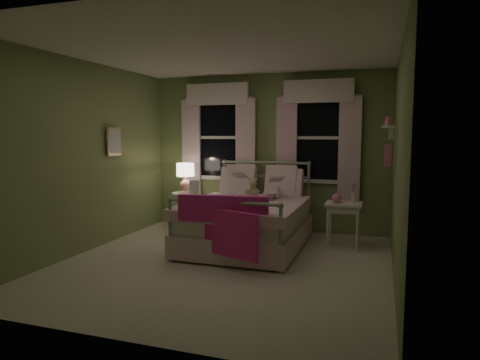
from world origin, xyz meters
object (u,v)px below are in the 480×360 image
(child_right, at_px, (274,180))
(nightstand_left, at_px, (186,206))
(bed, at_px, (248,220))
(child_left, at_px, (239,180))
(table_lamp, at_px, (185,174))
(nightstand_right, at_px, (344,210))
(teddy_bear, at_px, (253,190))

(child_right, relative_size, nightstand_left, 1.11)
(bed, height_order, child_left, child_left)
(table_lamp, bearing_deg, child_left, -9.67)
(child_left, height_order, nightstand_right, child_left)
(bed, xyz_separation_m, child_right, (0.28, 0.42, 0.54))
(table_lamp, distance_m, nightstand_right, 2.60)
(teddy_bear, height_order, nightstand_right, teddy_bear)
(child_right, distance_m, table_lamp, 1.54)
(child_left, bearing_deg, nightstand_left, -3.84)
(bed, distance_m, table_lamp, 1.50)
(child_left, xyz_separation_m, table_lamp, (-0.98, 0.17, 0.04))
(nightstand_right, bearing_deg, child_right, 176.61)
(teddy_bear, bearing_deg, bed, -90.00)
(child_right, height_order, nightstand_left, child_right)
(child_left, distance_m, nightstand_left, 1.11)
(bed, xyz_separation_m, child_left, (-0.28, 0.42, 0.53))
(teddy_bear, xyz_separation_m, nightstand_right, (1.31, 0.10, -0.24))
(bed, bearing_deg, child_left, 123.60)
(child_right, height_order, nightstand_right, child_right)
(bed, relative_size, table_lamp, 4.41)
(child_left, relative_size, teddy_bear, 2.33)
(nightstand_left, height_order, table_lamp, table_lamp)
(bed, height_order, nightstand_right, bed)
(bed, distance_m, child_left, 0.73)
(teddy_bear, bearing_deg, nightstand_left, 165.50)
(teddy_bear, relative_size, nightstand_right, 0.46)
(bed, relative_size, teddy_bear, 6.91)
(nightstand_left, relative_size, nightstand_right, 1.02)
(child_left, distance_m, teddy_bear, 0.34)
(nightstand_right, bearing_deg, child_left, 177.81)
(table_lamp, relative_size, nightstand_right, 0.72)
(child_left, relative_size, table_lamp, 1.49)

